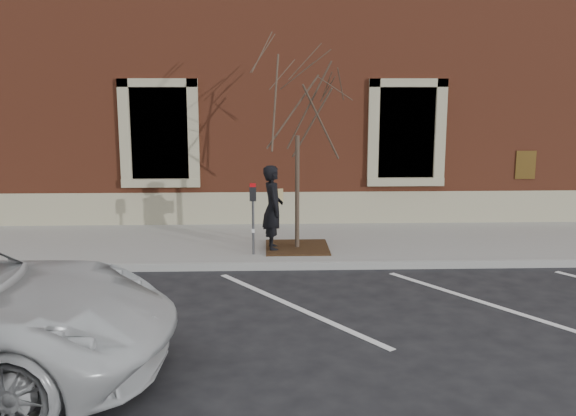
{
  "coord_description": "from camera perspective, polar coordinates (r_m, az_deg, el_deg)",
  "views": [
    {
      "loc": [
        -0.45,
        -12.1,
        3.52
      ],
      "look_at": [
        0.0,
        0.6,
        1.1
      ],
      "focal_mm": 40.0,
      "sensor_mm": 36.0,
      "label": 1
    }
  ],
  "objects": [
    {
      "name": "tree_grate",
      "position": [
        13.58,
        0.82,
        -3.52
      ],
      "size": [
        1.32,
        1.32,
        0.03
      ],
      "primitive_type": "cube",
      "color": "#402B14",
      "rests_on": "sidewalk_near"
    },
    {
      "name": "sapling",
      "position": [
        13.16,
        0.85,
        9.27
      ],
      "size": [
        2.59,
        2.59,
        4.32
      ],
      "color": "brown",
      "rests_on": "sidewalk_near"
    },
    {
      "name": "curb_near",
      "position": [
        12.54,
        0.1,
        -5.16
      ],
      "size": [
        40.0,
        0.12,
        0.15
      ],
      "primitive_type": "cube",
      "color": "#9E9E99",
      "rests_on": "ground"
    },
    {
      "name": "man",
      "position": [
        13.28,
        -1.36,
        0.01
      ],
      "size": [
        0.49,
        0.69,
        1.78
      ],
      "primitive_type": "imported",
      "rotation": [
        0.0,
        0.0,
        1.67
      ],
      "color": "black",
      "rests_on": "sidewalk_near"
    },
    {
      "name": "parking_meter",
      "position": [
        12.89,
        -3.13,
        0.23
      ],
      "size": [
        0.13,
        0.1,
        1.46
      ],
      "rotation": [
        0.0,
        0.0,
        0.39
      ],
      "color": "#595B60",
      "rests_on": "sidewalk_near"
    },
    {
      "name": "building_civic",
      "position": [
        19.85,
        -0.74,
        12.15
      ],
      "size": [
        40.0,
        8.62,
        8.0
      ],
      "color": "brown",
      "rests_on": "ground"
    },
    {
      "name": "sidewalk_near",
      "position": [
        14.28,
        -0.16,
        -3.18
      ],
      "size": [
        40.0,
        3.5,
        0.15
      ],
      "primitive_type": "cube",
      "color": "gray",
      "rests_on": "ground"
    },
    {
      "name": "parking_stripes",
      "position": [
        10.51,
        0.54,
        -8.76
      ],
      "size": [
        28.0,
        4.4,
        0.01
      ],
      "primitive_type": null,
      "color": "silver",
      "rests_on": "ground"
    },
    {
      "name": "ground",
      "position": [
        12.61,
        0.1,
        -5.43
      ],
      "size": [
        120.0,
        120.0,
        0.0
      ],
      "primitive_type": "plane",
      "color": "#28282B",
      "rests_on": "ground"
    }
  ]
}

